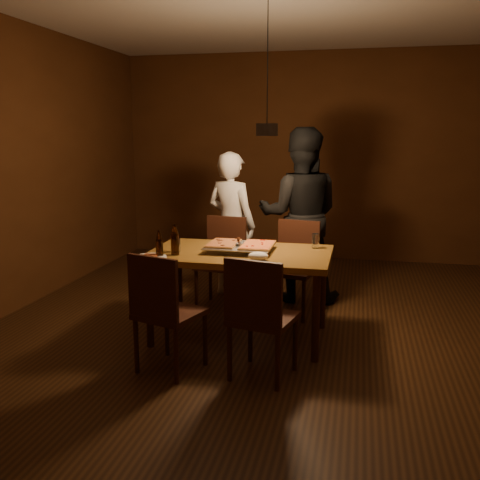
% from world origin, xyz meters
% --- Properties ---
extents(room_shell, '(6.00, 6.00, 6.00)m').
position_xyz_m(room_shell, '(0.00, 0.00, 1.40)').
color(room_shell, '#3A2210').
rests_on(room_shell, ground).
extents(dining_table, '(1.50, 0.90, 0.75)m').
position_xyz_m(dining_table, '(-0.19, -0.17, 0.68)').
color(dining_table, brown).
rests_on(dining_table, floor).
extents(chair_far_left, '(0.47, 0.47, 0.49)m').
position_xyz_m(chair_far_left, '(-0.55, 0.67, 0.54)').
color(chair_far_left, '#38190F').
rests_on(chair_far_left, floor).
extents(chair_far_right, '(0.50, 0.50, 0.49)m').
position_xyz_m(chair_far_right, '(0.18, 0.59, 0.54)').
color(chair_far_right, '#38190F').
rests_on(chair_far_right, floor).
extents(chair_near_left, '(0.53, 0.53, 0.49)m').
position_xyz_m(chair_near_left, '(-0.57, -0.98, 0.54)').
color(chair_near_left, '#38190F').
rests_on(chair_near_left, floor).
extents(chair_near_right, '(0.50, 0.50, 0.49)m').
position_xyz_m(chair_near_right, '(0.12, -0.94, 0.54)').
color(chair_near_right, '#38190F').
rests_on(chair_near_right, floor).
extents(pizza_tray, '(0.58, 0.49, 0.05)m').
position_xyz_m(pizza_tray, '(-0.20, -0.13, 0.77)').
color(pizza_tray, silver).
rests_on(pizza_tray, dining_table).
extents(pizza_meat, '(0.24, 0.38, 0.02)m').
position_xyz_m(pizza_meat, '(-0.34, -0.12, 0.81)').
color(pizza_meat, maroon).
rests_on(pizza_meat, pizza_tray).
extents(pizza_cheese, '(0.26, 0.41, 0.02)m').
position_xyz_m(pizza_cheese, '(-0.05, -0.13, 0.81)').
color(pizza_cheese, gold).
rests_on(pizza_cheese, pizza_tray).
extents(spatula, '(0.16, 0.26, 0.04)m').
position_xyz_m(spatula, '(-0.21, -0.11, 0.81)').
color(spatula, silver).
rests_on(spatula, pizza_tray).
extents(beer_bottle_a, '(0.06, 0.06, 0.22)m').
position_xyz_m(beer_bottle_a, '(-0.77, -0.51, 0.86)').
color(beer_bottle_a, black).
rests_on(beer_bottle_a, dining_table).
extents(beer_bottle_b, '(0.07, 0.07, 0.26)m').
position_xyz_m(beer_bottle_b, '(-0.68, -0.40, 0.88)').
color(beer_bottle_b, black).
rests_on(beer_bottle_b, dining_table).
extents(water_glass_left, '(0.07, 0.07, 0.11)m').
position_xyz_m(water_glass_left, '(-0.71, -0.28, 0.81)').
color(water_glass_left, silver).
rests_on(water_glass_left, dining_table).
extents(water_glass_right, '(0.06, 0.06, 0.13)m').
position_xyz_m(water_glass_right, '(0.41, 0.12, 0.81)').
color(water_glass_right, silver).
rests_on(water_glass_right, dining_table).
extents(plate_slice, '(0.26, 0.26, 0.03)m').
position_xyz_m(plate_slice, '(-0.83, -0.55, 0.76)').
color(plate_slice, white).
rests_on(plate_slice, dining_table).
extents(napkin, '(0.16, 0.12, 0.07)m').
position_xyz_m(napkin, '(0.02, -0.44, 0.78)').
color(napkin, white).
rests_on(napkin, dining_table).
extents(diner_white, '(0.65, 0.54, 1.54)m').
position_xyz_m(diner_white, '(-0.55, 1.01, 0.77)').
color(diner_white, silver).
rests_on(diner_white, floor).
extents(diner_dark, '(0.92, 0.74, 1.78)m').
position_xyz_m(diner_dark, '(0.17, 1.03, 0.89)').
color(diner_dark, black).
rests_on(diner_dark, floor).
extents(pendant_lamp, '(0.18, 0.18, 1.10)m').
position_xyz_m(pendant_lamp, '(0.00, 0.00, 1.76)').
color(pendant_lamp, black).
rests_on(pendant_lamp, ceiling).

